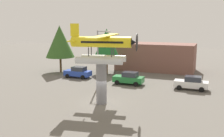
% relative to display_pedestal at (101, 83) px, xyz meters
% --- Properties ---
extents(ground_plane, '(140.00, 140.00, 0.00)m').
position_rel_display_pedestal_xyz_m(ground_plane, '(0.00, 0.00, -2.18)').
color(ground_plane, '#605B54').
extents(display_pedestal, '(1.10, 1.10, 4.36)m').
position_rel_display_pedestal_xyz_m(display_pedestal, '(0.00, 0.00, 0.00)').
color(display_pedestal, slate).
rests_on(display_pedestal, ground).
extents(floatplane_monument, '(7.12, 10.43, 4.00)m').
position_rel_display_pedestal_xyz_m(floatplane_monument, '(0.13, 0.02, 3.85)').
color(floatplane_monument, silver).
rests_on(floatplane_monument, display_pedestal).
extents(car_near_blue, '(4.20, 2.02, 1.76)m').
position_rel_display_pedestal_xyz_m(car_near_blue, '(-8.76, 10.64, -1.30)').
color(car_near_blue, '#2847B7').
rests_on(car_near_blue, ground).
extents(car_mid_green, '(4.20, 2.02, 1.76)m').
position_rel_display_pedestal_xyz_m(car_mid_green, '(0.00, 9.31, -1.30)').
color(car_mid_green, '#237A38').
rests_on(car_mid_green, ground).
extents(car_far_white, '(4.20, 2.02, 1.76)m').
position_rel_display_pedestal_xyz_m(car_far_white, '(8.34, 9.51, -1.30)').
color(car_far_white, white).
rests_on(car_far_white, ground).
extents(streetlight_primary, '(1.84, 0.28, 7.48)m').
position_rel_display_pedestal_xyz_m(streetlight_primary, '(-3.24, 6.59, 2.19)').
color(streetlight_primary, gray).
rests_on(streetlight_primary, ground).
extents(storefront_building, '(13.72, 6.47, 4.85)m').
position_rel_display_pedestal_xyz_m(storefront_building, '(1.00, 22.00, 0.25)').
color(storefront_building, brown).
rests_on(storefront_building, ground).
extents(tree_west, '(4.93, 4.93, 8.08)m').
position_rel_display_pedestal_xyz_m(tree_west, '(-14.01, 13.86, 3.15)').
color(tree_west, brown).
rests_on(tree_west, ground).
extents(tree_east, '(4.54, 4.54, 7.55)m').
position_rel_display_pedestal_xyz_m(tree_east, '(-5.91, 15.44, 2.84)').
color(tree_east, brown).
rests_on(tree_east, ground).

